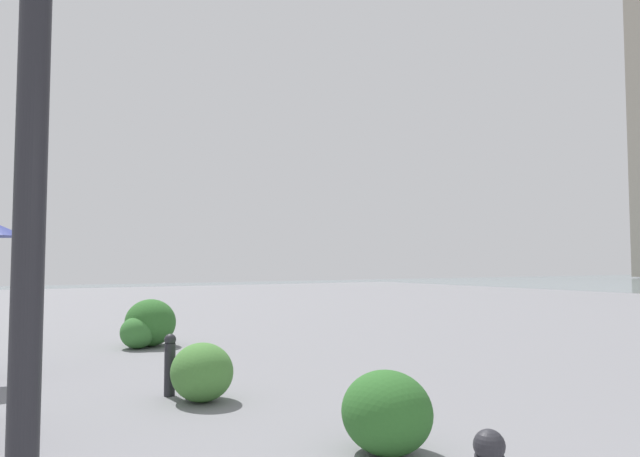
{
  "coord_description": "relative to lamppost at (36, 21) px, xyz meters",
  "views": [
    {
      "loc": [
        0.08,
        1.38,
        1.47
      ],
      "look_at": [
        10.36,
        -4.81,
        2.19
      ],
      "focal_mm": 32.34,
      "sensor_mm": 36.0,
      "label": 1
    }
  ],
  "objects": [
    {
      "name": "shrub_low",
      "position": [
        3.03,
        -1.91,
        -2.29
      ],
      "size": [
        0.73,
        0.65,
        0.62
      ],
      "color": "#477F38",
      "rests_on": "ground"
    },
    {
      "name": "shrub_round",
      "position": [
        7.23,
        -2.25,
        -2.33
      ],
      "size": [
        0.65,
        0.58,
        0.55
      ],
      "color": "#387533",
      "rests_on": "ground"
    },
    {
      "name": "shrub_tall",
      "position": [
        7.42,
        -2.51,
        -2.19
      ],
      "size": [
        0.97,
        0.88,
        0.83
      ],
      "color": "#2D6628",
      "rests_on": "ground"
    },
    {
      "name": "shrub_wide",
      "position": [
        0.66,
        -2.55,
        -2.28
      ],
      "size": [
        0.75,
        0.68,
        0.64
      ],
      "color": "#2D6628",
      "rests_on": "ground"
    },
    {
      "name": "bollard_mid",
      "position": [
        3.46,
        -1.69,
        -2.25
      ],
      "size": [
        0.13,
        0.13,
        0.68
      ],
      "color": "#232328",
      "rests_on": "ground"
    },
    {
      "name": "lamppost",
      "position": [
        0.0,
        0.0,
        0.0
      ],
      "size": [
        0.98,
        0.28,
        3.89
      ],
      "color": "#232328",
      "rests_on": "ground"
    }
  ]
}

